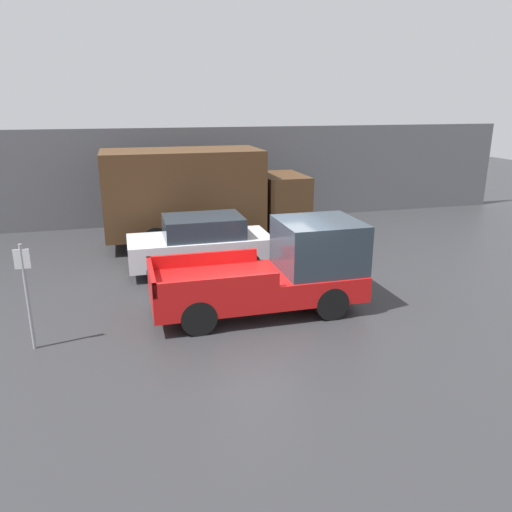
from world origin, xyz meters
TOP-DOWN VIEW (x-y plane):
  - ground_plane at (0.00, 0.00)m, footprint 60.00×60.00m
  - building_wall at (0.00, 9.89)m, footprint 28.00×0.15m
  - pickup_truck at (0.24, 0.05)m, footprint 5.04×2.06m
  - car at (-1.12, 3.55)m, footprint 4.23×1.87m
  - delivery_truck at (-0.64, 6.68)m, footprint 7.17×2.62m
  - parking_sign at (-5.29, -0.62)m, footprint 0.30×0.07m
  - newspaper_box at (-0.57, 9.57)m, footprint 0.45×0.40m

SIDE VIEW (x-z plane):
  - ground_plane at x=0.00m, z-range 0.00..0.00m
  - newspaper_box at x=-0.57m, z-range 0.00..1.04m
  - car at x=-1.12m, z-range 0.01..1.65m
  - pickup_truck at x=0.24m, z-range -0.08..2.09m
  - parking_sign at x=-5.29m, z-range 0.15..2.40m
  - delivery_truck at x=-0.64m, z-range 0.12..3.44m
  - building_wall at x=0.00m, z-range 0.00..3.91m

